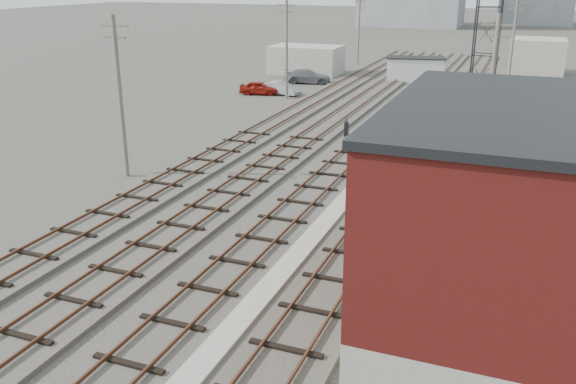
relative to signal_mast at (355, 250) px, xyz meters
The scene contains 21 objects.
ground 50.00m from the signal_mast, 94.25° to the left, with size 320.00×320.00×0.00m, color #282621.
track_right 28.92m from the signal_mast, 92.39° to the left, with size 3.20×90.00×0.39m.
track_mid_right 29.36m from the signal_mast, 100.23° to the left, with size 3.20×90.00×0.39m.
track_mid_left 30.32m from the signal_mast, 107.71° to the left, with size 3.20×90.00×0.39m.
track_left 31.77m from the signal_mast, 114.62° to the left, with size 3.20×90.00×0.39m.
platform_curb 5.45m from the signal_mast, 130.04° to the left, with size 0.90×28.00×0.26m, color gray.
brick_building 4.40m from the signal_mast, 25.44° to the left, with size 6.54×12.20×7.22m.
lattice_tower 25.40m from the signal_mast, 85.85° to the left, with size 1.60×1.60×15.00m.
utility_pole_left_a 19.10m from the signal_mast, 148.81° to the left, with size 1.80×0.24×9.00m.
utility_pole_left_b 38.47m from the signal_mast, 114.96° to the left, with size 1.80×0.24×9.00m.
utility_pole_left_c 62.01m from the signal_mast, 105.16° to the left, with size 1.80×0.24×9.00m.
utility_pole_right_a 18.19m from the signal_mast, 81.06° to the left, with size 1.80×0.24×9.00m.
utility_pole_right_b 47.95m from the signal_mast, 86.65° to the left, with size 1.80×0.24×9.00m.
shed_left 53.57m from the signal_mast, 111.58° to the left, with size 8.00×5.00×3.20m, color gray.
shed_right 60.04m from the signal_mast, 84.94° to the left, with size 6.00×6.00×4.00m, color gray.
signal_mast is the anchor object (origin of this frame).
switch_stand 23.98m from the signal_mast, 106.83° to the left, with size 0.37×0.37×1.35m.
site_trailer 49.43m from the signal_mast, 97.97° to the left, with size 6.61×3.88×2.61m.
car_red 40.76m from the signal_mast, 118.54° to the left, with size 1.52×3.78×1.29m, color maroon.
car_silver 40.45m from the signal_mast, 115.55° to the left, with size 1.35×3.88×1.28m, color #A0A4A8.
car_grey 46.93m from the signal_mast, 111.64° to the left, with size 2.04×5.01×1.45m, color slate.
Camera 1 is at (8.35, -7.71, 10.96)m, focal length 38.00 mm.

